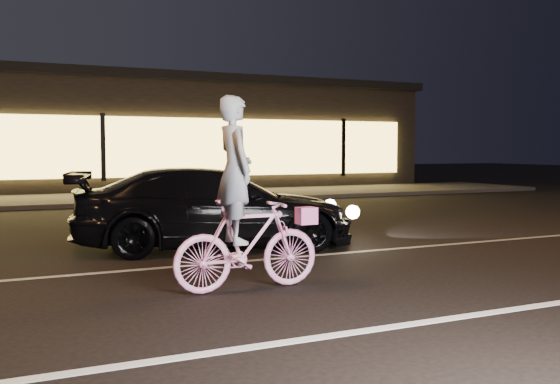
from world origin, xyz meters
name	(u,v)px	position (x,y,z in m)	size (l,w,h in m)	color
ground	(326,290)	(0.00, 0.00, 0.00)	(90.00, 90.00, 0.00)	black
lane_stripe_near	(409,324)	(0.00, -1.50, 0.00)	(60.00, 0.12, 0.01)	silver
lane_stripe_far	(256,260)	(0.00, 2.00, 0.00)	(60.00, 0.10, 0.01)	gray
sidewalk	(114,199)	(0.00, 13.00, 0.06)	(30.00, 4.00, 0.12)	#383533
storefront	(85,133)	(0.00, 18.97, 2.15)	(25.40, 8.42, 4.20)	black
cyclist	(244,222)	(-0.82, 0.35, 0.75)	(1.68, 0.58, 2.12)	#FD349C
sedan	(215,208)	(-0.17, 3.25, 0.63)	(4.60, 2.61, 1.26)	black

